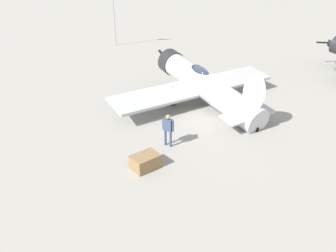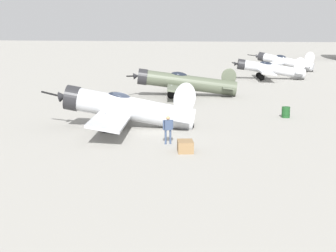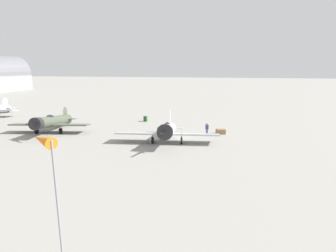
# 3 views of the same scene
# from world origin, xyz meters

# --- Properties ---
(ground_plane) EXTENTS (400.00, 400.00, 0.00)m
(ground_plane) POSITION_xyz_m (0.00, 0.00, 0.00)
(ground_plane) COLOR gray
(airplane_foreground) EXTENTS (12.31, 10.96, 3.51)m
(airplane_foreground) POSITION_xyz_m (0.06, -0.50, 1.37)
(airplane_foreground) COLOR #B7BABF
(airplane_foreground) RESTS_ON ground_plane
(airplane_mid_apron) EXTENTS (10.73, 10.73, 2.92)m
(airplane_mid_apron) POSITION_xyz_m (-16.57, 1.17, 1.43)
(airplane_mid_apron) COLOR #4C5442
(airplane_mid_apron) RESTS_ON ground_plane
(airplane_far_line) EXTENTS (10.39, 9.79, 2.99)m
(airplane_far_line) POSITION_xyz_m (-35.07, 9.76, 1.41)
(airplane_far_line) COLOR #B7BABF
(airplane_far_line) RESTS_ON ground_plane
(airplane_outer_stand) EXTENTS (13.09, 10.39, 3.18)m
(airplane_outer_stand) POSITION_xyz_m (-49.15, 12.26, 1.47)
(airplane_outer_stand) COLOR #B7BABF
(airplane_outer_stand) RESTS_ON ground_plane
(ground_crew_mechanic) EXTENTS (0.44, 0.58, 1.70)m
(ground_crew_mechanic) POSITION_xyz_m (4.50, 3.33, 1.03)
(ground_crew_mechanic) COLOR #384766
(ground_crew_mechanic) RESTS_ON ground_plane
(equipment_crate) EXTENTS (1.37, 1.11, 0.64)m
(equipment_crate) POSITION_xyz_m (6.27, 4.63, 0.32)
(equipment_crate) COLOR olive
(equipment_crate) RESTS_ON ground_plane
(fuel_drum) EXTENTS (0.67, 0.67, 0.84)m
(fuel_drum) POSITION_xyz_m (-6.02, 10.72, 0.42)
(fuel_drum) COLOR #19471E
(fuel_drum) RESTS_ON ground_plane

